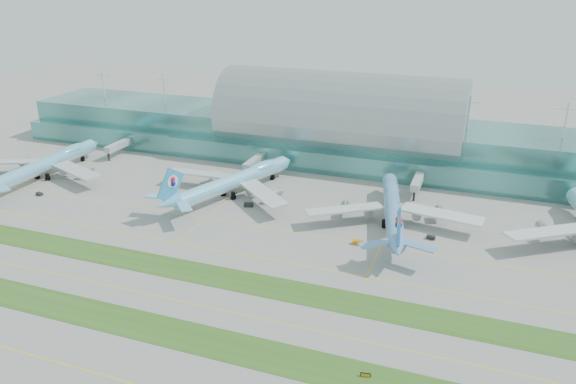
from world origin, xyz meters
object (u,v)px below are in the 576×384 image
at_px(airliner_b, 235,180).
at_px(taxiway_sign_east, 365,375).
at_px(airliner_c, 393,207).
at_px(airliner_a, 47,163).
at_px(terminal, 340,131).

xyz_separation_m(airliner_b, taxiway_sign_east, (77.37, -93.37, -5.94)).
height_order(airliner_c, taxiway_sign_east, airliner_c).
bearing_deg(airliner_a, terminal, 31.15).
bearing_deg(terminal, airliner_c, -60.03).
distance_m(airliner_b, airliner_c, 67.51).
bearing_deg(airliner_b, airliner_a, -154.05).
xyz_separation_m(airliner_a, airliner_b, (90.01, 9.54, 0.04)).
xyz_separation_m(airliner_b, airliner_c, (67.25, -5.97, -0.16)).
height_order(airliner_a, airliner_b, airliner_b).
bearing_deg(taxiway_sign_east, terminal, 98.40).
height_order(terminal, airliner_a, terminal).
height_order(terminal, airliner_b, terminal).
bearing_deg(airliner_b, airliner_c, 14.83).
bearing_deg(airliner_b, terminal, 86.02).
relative_size(airliner_c, taxiway_sign_east, 29.70).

